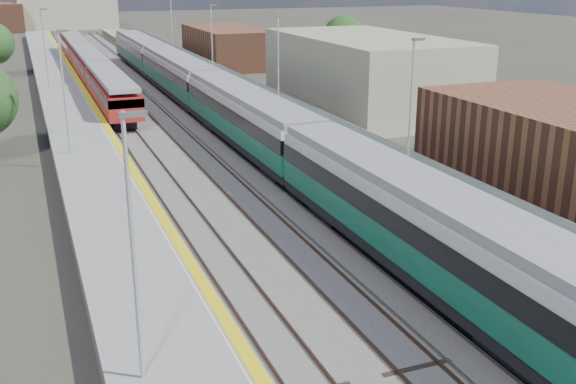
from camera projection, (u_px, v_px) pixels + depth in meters
ground at (177, 111)px, 59.70m from camera, size 320.00×320.00×0.00m
ballast_bed at (147, 107)px, 61.12m from camera, size 10.50×155.00×0.06m
tracks at (150, 103)px, 62.79m from camera, size 8.96×160.00×0.17m
platform_right at (226, 96)px, 63.57m from camera, size 4.70×155.00×8.52m
platform_left at (68, 107)px, 58.61m from camera, size 4.30×155.00×8.52m
green_train at (207, 92)px, 55.00m from camera, size 3.09×86.02×3.41m
red_train at (89, 64)px, 74.07m from camera, size 2.69×54.53×3.39m
tree_d at (344, 38)px, 78.72m from camera, size 5.11×5.11×6.92m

